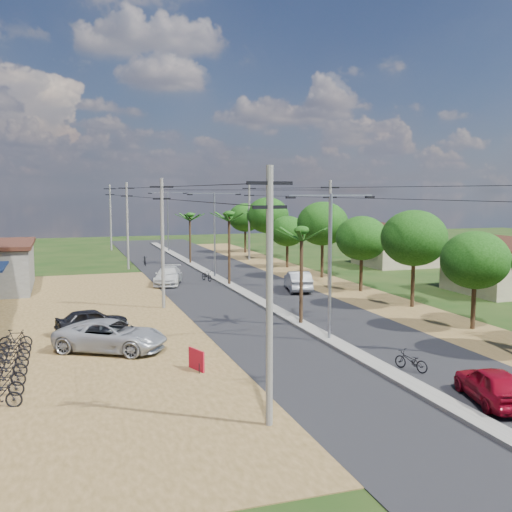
{
  "coord_description": "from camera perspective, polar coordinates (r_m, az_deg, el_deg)",
  "views": [
    {
      "loc": [
        -13.72,
        -28.91,
        8.15
      ],
      "look_at": [
        1.02,
        15.78,
        3.0
      ],
      "focal_mm": 42.0,
      "sensor_mm": 36.0,
      "label": 1
    }
  ],
  "objects": [
    {
      "name": "house_east_far",
      "position": [
        66.91,
        13.09,
        1.15
      ],
      "size": [
        7.6,
        7.5,
        4.6
      ],
      "color": "gray",
      "rests_on": "ground"
    },
    {
      "name": "median",
      "position": [
        49.54,
        -1.93,
        -3.12
      ],
      "size": [
        1.0,
        90.0,
        0.18
      ],
      "primitive_type": "cube",
      "color": "#605E56",
      "rests_on": "ground"
    },
    {
      "name": "palm_median_far",
      "position": [
        66.41,
        -6.32,
        3.71
      ],
      "size": [
        2.0,
        2.0,
        5.85
      ],
      "color": "black",
      "rests_on": "ground"
    },
    {
      "name": "car_parked_dark",
      "position": [
        35.76,
        -15.33,
        -6.01
      ],
      "size": [
        4.32,
        2.42,
        1.39
      ],
      "primitive_type": "imported",
      "rotation": [
        0.0,
        0.0,
        1.77
      ],
      "color": "black",
      "rests_on": "ground"
    },
    {
      "name": "utility_pole_w_a",
      "position": [
        20.35,
        1.29,
        -3.35
      ],
      "size": [
        1.6,
        0.24,
        9.0
      ],
      "color": "#605E56",
      "rests_on": "ground"
    },
    {
      "name": "moto_rider_east",
      "position": [
        28.35,
        14.54,
        -9.71
      ],
      "size": [
        1.23,
        1.82,
        0.91
      ],
      "primitive_type": "imported",
      "rotation": [
        0.0,
        0.0,
        3.55
      ],
      "color": "black",
      "rests_on": "ground"
    },
    {
      "name": "tree_east_g",
      "position": [
        70.98,
        1.12,
        3.89
      ],
      "size": [
        5.0,
        5.0,
        7.38
      ],
      "color": "black",
      "rests_on": "ground"
    },
    {
      "name": "streetlight_near",
      "position": [
        32.18,
        7.1,
        0.2
      ],
      "size": [
        5.1,
        0.18,
        8.0
      ],
      "color": "gray",
      "rests_on": "ground"
    },
    {
      "name": "moto_rider_west_a",
      "position": [
        54.2,
        -4.71,
        -1.91
      ],
      "size": [
        1.05,
        1.95,
        0.97
      ],
      "primitive_type": "imported",
      "rotation": [
        0.0,
        0.0,
        0.23
      ],
      "color": "black",
      "rests_on": "ground"
    },
    {
      "name": "tree_east_e",
      "position": [
        56.08,
        6.36,
        3.08
      ],
      "size": [
        4.8,
        4.8,
        7.14
      ],
      "color": "black",
      "rests_on": "ground"
    },
    {
      "name": "streetlight_far",
      "position": [
        80.16,
        -8.4,
        3.77
      ],
      "size": [
        5.1,
        0.18,
        8.0
      ],
      "color": "gray",
      "rests_on": "ground"
    },
    {
      "name": "utility_pole_w_c",
      "position": [
        63.36,
        -12.15,
        3.04
      ],
      "size": [
        1.6,
        0.24,
        9.0
      ],
      "color": "#605E56",
      "rests_on": "ground"
    },
    {
      "name": "utility_pole_w_b",
      "position": [
        41.6,
        -8.9,
        1.49
      ],
      "size": [
        1.6,
        0.24,
        9.0
      ],
      "color": "#605E56",
      "rests_on": "ground"
    },
    {
      "name": "palm_median_mid",
      "position": [
        50.85,
        -2.58,
        3.7
      ],
      "size": [
        2.0,
        2.0,
        6.55
      ],
      "color": "black",
      "rests_on": "ground"
    },
    {
      "name": "road",
      "position": [
        46.72,
        -0.89,
        -3.78
      ],
      "size": [
        12.0,
        110.0,
        0.04
      ],
      "primitive_type": "cube",
      "color": "black",
      "rests_on": "ground"
    },
    {
      "name": "car_white_far",
      "position": [
        52.57,
        -8.36,
        -1.91
      ],
      "size": [
        3.48,
        5.56,
        1.5
      ],
      "primitive_type": "imported",
      "rotation": [
        0.0,
        0.0,
        -0.29
      ],
      "color": "#B8B8B4",
      "rests_on": "ground"
    },
    {
      "name": "utility_pole_e_c",
      "position": [
        70.28,
        -0.66,
        3.48
      ],
      "size": [
        1.6,
        0.24,
        9.0
      ],
      "color": "#605E56",
      "rests_on": "ground"
    },
    {
      "name": "car_parked_silver",
      "position": [
        31.47,
        -13.63,
        -7.46
      ],
      "size": [
        6.2,
        5.11,
        1.57
      ],
      "primitive_type": "imported",
      "rotation": [
        0.0,
        0.0,
        1.04
      ],
      "color": "#9B9FA3",
      "rests_on": "ground"
    },
    {
      "name": "tree_east_d",
      "position": [
        48.89,
        10.04,
        1.68
      ],
      "size": [
        4.2,
        4.2,
        6.13
      ],
      "color": "black",
      "rests_on": "ground"
    },
    {
      "name": "ground",
      "position": [
        33.02,
        6.98,
        -8.09
      ],
      "size": [
        160.0,
        160.0,
        0.0
      ],
      "primitive_type": "plane",
      "color": "black",
      "rests_on": "ground"
    },
    {
      "name": "roadside_sign",
      "position": [
        27.68,
        -5.69,
        -9.84
      ],
      "size": [
        0.49,
        1.16,
        1.0
      ],
      "rotation": [
        0.0,
        0.0,
        0.35
      ],
      "color": "#A40F20",
      "rests_on": "ground"
    },
    {
      "name": "streetlight_mid",
      "position": [
        55.73,
        -3.97,
        2.77
      ],
      "size": [
        5.1,
        0.18,
        8.0
      ],
      "color": "gray",
      "rests_on": "ground"
    },
    {
      "name": "dirt_lot_west",
      "position": [
        37.82,
        -19.88,
        -6.55
      ],
      "size": [
        18.0,
        46.0,
        0.04
      ],
      "primitive_type": "cube",
      "color": "#513F1B",
      "rests_on": "ground"
    },
    {
      "name": "utility_pole_e_b",
      "position": [
        49.79,
        7.03,
        2.29
      ],
      "size": [
        1.6,
        0.24,
        9.0
      ],
      "color": "#605E56",
      "rests_on": "ground"
    },
    {
      "name": "tree_east_c",
      "position": [
        43.0,
        14.82,
        1.66
      ],
      "size": [
        4.6,
        4.6,
        6.83
      ],
      "color": "black",
      "rests_on": "ground"
    },
    {
      "name": "palm_median_near",
      "position": [
        35.75,
        4.37,
        2.04
      ],
      "size": [
        2.0,
        2.0,
        6.15
      ],
      "color": "black",
      "rests_on": "ground"
    },
    {
      "name": "parked_scooter_row",
      "position": [
        29.29,
        -22.48,
        -9.38
      ],
      "size": [
        1.72,
        9.81,
        1.0
      ],
      "color": "black",
      "rests_on": "ground"
    },
    {
      "name": "car_red_near",
      "position": [
        25.12,
        21.61,
        -11.43
      ],
      "size": [
        2.65,
        4.45,
        1.42
      ],
      "primitive_type": "imported",
      "rotation": [
        0.0,
        0.0,
        2.89
      ],
      "color": "maroon",
      "rests_on": "ground"
    },
    {
      "name": "house_east_near",
      "position": [
        51.81,
        22.51,
        -0.61
      ],
      "size": [
        7.6,
        7.5,
        4.6
      ],
      "color": "gray",
      "rests_on": "ground"
    },
    {
      "name": "car_silver_mid",
      "position": [
        48.86,
        4.02,
        -2.42
      ],
      "size": [
        2.77,
        5.14,
        1.61
      ],
      "primitive_type": "imported",
      "rotation": [
        0.0,
        0.0,
        2.91
      ],
      "color": "#9B9FA3",
      "rests_on": "ground"
    },
    {
      "name": "tree_east_f",
      "position": [
        63.36,
        3.0,
        2.38
      ],
      "size": [
        3.8,
        3.8,
        5.52
      ],
      "color": "black",
      "rests_on": "ground"
    },
    {
      "name": "dirt_shoulder_east",
      "position": [
        49.88,
        8.49,
        -3.21
      ],
      "size": [
        5.0,
        90.0,
        0.03
      ],
      "primitive_type": "cube",
      "color": "#513F1B",
      "rests_on": "ground"
    },
    {
      "name": "tree_east_h",
      "position": [
        78.51,
        -1.03,
        3.68
      ],
      "size": [
        4.4,
        4.4,
        6.52
      ],
      "color": "black",
      "rests_on": "ground"
    },
    {
      "name": "moto_rider_west_b",
      "position": [
        66.03,
        -10.54,
        -0.5
      ],
      "size": [
        0.52,
        1.72,
        1.03
      ],
      "primitive_type": "imported",
      "rotation": [
        0.0,
        0.0,
        -0.02
      ],
      "color": "black",
      "rests_on": "ground"
    },
    {
      "name": "tree_east_b",
      "position": [
        37.17,
        20.15,
        -0.37
      ],
      "size": [
        4.0,
        4.0,
        5.83
      ],
      "color": "black",
      "rests_on": "ground"
    },
    {
      "name": "utility_pole_w_d",
      "position": [
        84.25,
        -13.69,
        3.76
      ],
      "size": [
        1.6,
        0.24,
        9.0
      ],
      "color": "#605E56",
      "rests_on": "ground"
    }
  ]
}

